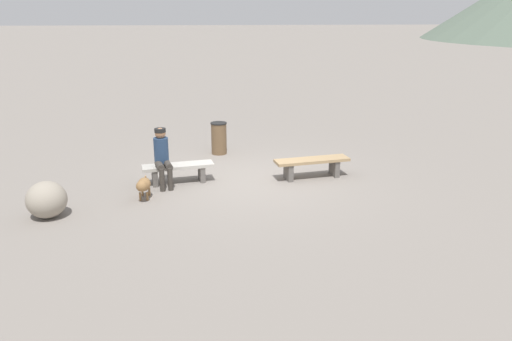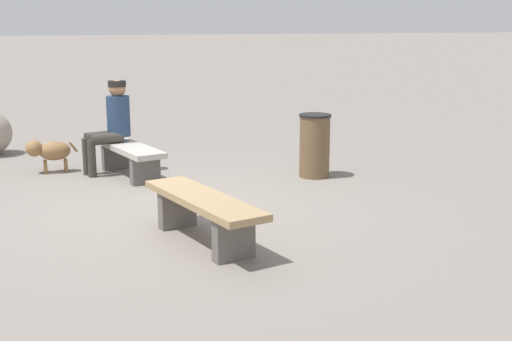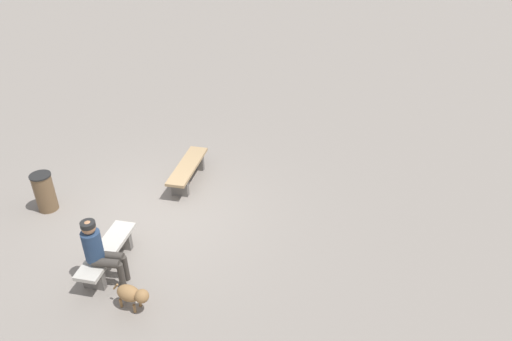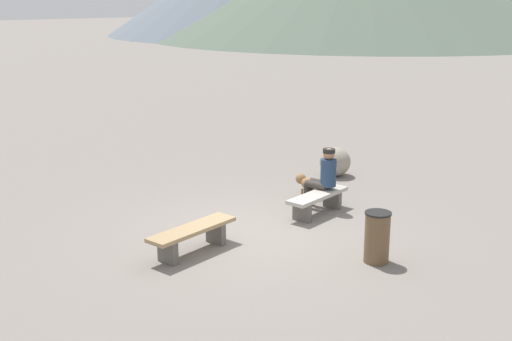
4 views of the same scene
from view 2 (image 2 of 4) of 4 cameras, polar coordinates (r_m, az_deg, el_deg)
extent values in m
cube|color=gray|center=(7.58, -8.30, -3.22)|extent=(210.00, 210.00, 0.06)
cube|color=#605B56|center=(5.78, -1.92, -5.84)|extent=(0.18, 0.39, 0.38)
cube|color=#605B56|center=(6.72, -6.75, -3.28)|extent=(0.18, 0.39, 0.38)
cube|color=#A3845B|center=(6.18, -4.55, -2.49)|extent=(1.75, 0.73, 0.07)
cube|color=#605B56|center=(8.58, -9.46, 0.00)|extent=(0.18, 0.39, 0.35)
cube|color=#605B56|center=(9.52, -11.91, 1.14)|extent=(0.18, 0.39, 0.35)
cube|color=#B2ADA3|center=(9.00, -10.80, 1.92)|extent=(1.60, 0.69, 0.07)
cylinder|color=navy|center=(9.26, -11.69, 4.58)|extent=(0.31, 0.31, 0.55)
sphere|color=#A3704C|center=(9.22, -11.80, 6.89)|extent=(0.23, 0.23, 0.23)
cylinder|color=black|center=(9.21, -11.81, 7.28)|extent=(0.24, 0.24, 0.08)
cylinder|color=#38332D|center=(9.29, -13.09, 2.83)|extent=(0.26, 0.47, 0.15)
cylinder|color=#38332D|center=(9.25, -14.28, 1.16)|extent=(0.11, 0.11, 0.50)
cylinder|color=#38332D|center=(9.13, -12.66, 2.69)|extent=(0.26, 0.47, 0.15)
cylinder|color=#38332D|center=(9.09, -13.87, 0.99)|extent=(0.11, 0.11, 0.50)
ellipsoid|color=olive|center=(9.51, -16.84, 1.62)|extent=(0.27, 0.43, 0.26)
sphere|color=olive|center=(9.50, -18.46, 1.81)|extent=(0.22, 0.22, 0.22)
cylinder|color=olive|center=(9.48, -17.55, 0.22)|extent=(0.04, 0.04, 0.17)
cylinder|color=olive|center=(9.62, -17.58, 0.39)|extent=(0.04, 0.04, 0.17)
cylinder|color=olive|center=(9.49, -15.93, 0.34)|extent=(0.04, 0.04, 0.17)
cylinder|color=olive|center=(9.63, -15.99, 0.50)|extent=(0.04, 0.04, 0.17)
cylinder|color=olive|center=(9.52, -15.35, 1.95)|extent=(0.04, 0.12, 0.15)
cylinder|color=brown|center=(8.85, 5.04, 2.03)|extent=(0.40, 0.40, 0.81)
cylinder|color=black|center=(8.79, 5.09, 4.72)|extent=(0.42, 0.42, 0.03)
camera|label=1|loc=(12.17, -72.82, 11.90)|focal=35.76mm
camera|label=3|loc=(14.32, -37.74, 25.59)|focal=32.87mm
camera|label=4|loc=(10.45, 70.59, 16.27)|focal=45.76mm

